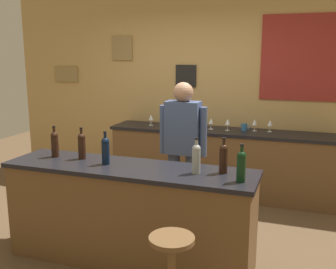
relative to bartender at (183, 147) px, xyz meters
name	(u,v)px	position (x,y,z in m)	size (l,w,h in m)	color
ground_plane	(147,242)	(-0.25, -0.42, -0.94)	(10.00, 10.00, 0.00)	brown
back_wall	(201,88)	(-0.23, 1.60, 0.48)	(6.00, 0.09, 2.80)	tan
bar_counter	(129,214)	(-0.25, -0.82, -0.47)	(2.31, 0.60, 0.92)	brown
side_counter	(220,162)	(0.15, 1.23, -0.48)	(3.04, 0.56, 0.90)	brown
bartender	(183,147)	(0.00, 0.00, 0.00)	(0.52, 0.21, 1.62)	#384766
bar_stool	(172,266)	(0.41, -1.54, -0.48)	(0.32, 0.32, 0.68)	brown
wine_bottle_a	(55,143)	(-1.07, -0.76, 0.12)	(0.07, 0.07, 0.31)	black
wine_bottle_b	(82,145)	(-0.78, -0.74, 0.12)	(0.07, 0.07, 0.31)	black
wine_bottle_c	(106,150)	(-0.47, -0.83, 0.12)	(0.07, 0.07, 0.31)	black
wine_bottle_d	(196,158)	(0.38, -0.82, 0.12)	(0.07, 0.07, 0.31)	#999E99
wine_bottle_e	(223,157)	(0.59, -0.73, 0.12)	(0.07, 0.07, 0.31)	black
wine_bottle_f	(241,165)	(0.77, -0.92, 0.12)	(0.07, 0.07, 0.31)	black
wine_glass_a	(151,118)	(-0.86, 1.22, 0.07)	(0.07, 0.07, 0.16)	silver
wine_glass_b	(211,121)	(0.01, 1.23, 0.07)	(0.07, 0.07, 0.16)	silver
wine_glass_c	(228,122)	(0.24, 1.21, 0.07)	(0.07, 0.07, 0.16)	silver
wine_glass_d	(255,123)	(0.58, 1.31, 0.07)	(0.07, 0.07, 0.16)	silver
wine_glass_e	(270,123)	(0.78, 1.32, 0.07)	(0.07, 0.07, 0.16)	silver
coffee_mug	(244,127)	(0.45, 1.28, 0.01)	(0.13, 0.08, 0.09)	#336699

